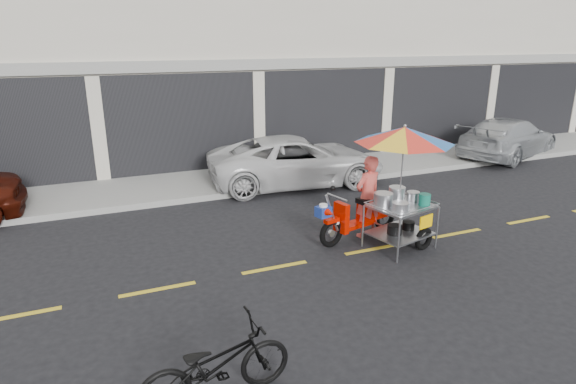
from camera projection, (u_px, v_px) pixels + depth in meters
name	position (u px, v px, depth m)	size (l,w,h in m)	color
ground	(373.00, 249.00, 9.13)	(90.00, 90.00, 0.00)	black
sidewalk	(271.00, 174.00, 13.94)	(45.00, 3.00, 0.15)	gray
shophouse_block	(292.00, 27.00, 18.17)	(36.00, 8.11, 10.40)	beige
centerline	(373.00, 249.00, 9.13)	(42.00, 0.10, 0.01)	gold
white_pickup	(297.00, 161.00, 13.00)	(2.19, 4.75, 1.32)	silver
silver_pickup	(508.00, 138.00, 16.05)	(1.83, 4.51, 1.31)	#B8BCC0
near_bicycle	(216.00, 365.00, 5.21)	(0.60, 1.72, 0.90)	black
food_vendor_rig	(389.00, 169.00, 9.00)	(2.66, 2.18, 2.36)	black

